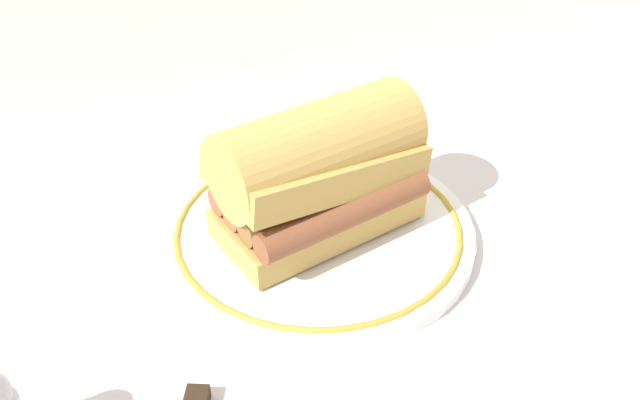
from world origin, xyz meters
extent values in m
plane|color=silver|center=(0.00, 0.00, 0.00)|extent=(1.50, 1.50, 0.00)
cylinder|color=white|center=(-0.02, 0.00, 0.01)|extent=(0.28, 0.28, 0.01)
torus|color=#B29333|center=(-0.02, 0.00, 0.01)|extent=(0.26, 0.26, 0.01)
cube|color=tan|center=(-0.02, 0.00, 0.03)|extent=(0.19, 0.13, 0.03)
cylinder|color=brown|center=(-0.01, -0.04, 0.05)|extent=(0.17, 0.07, 0.03)
cylinder|color=brown|center=(-0.01, -0.02, 0.05)|extent=(0.17, 0.07, 0.03)
cylinder|color=brown|center=(-0.02, 0.01, 0.05)|extent=(0.17, 0.07, 0.03)
cylinder|color=brown|center=(-0.02, 0.03, 0.05)|extent=(0.17, 0.07, 0.03)
cube|color=tan|center=(-0.02, 0.00, 0.08)|extent=(0.19, 0.13, 0.05)
cylinder|color=tan|center=(-0.02, 0.00, 0.10)|extent=(0.19, 0.12, 0.08)
cylinder|color=silver|center=(0.14, -0.22, 0.04)|extent=(0.06, 0.06, 0.09)
cylinder|color=gold|center=(0.14, -0.22, 0.02)|extent=(0.06, 0.06, 0.03)
camera|label=1|loc=(-0.18, -0.45, 0.40)|focal=38.44mm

